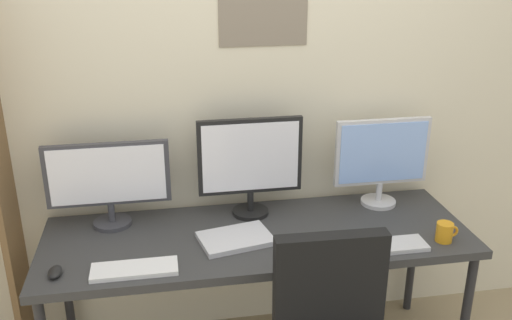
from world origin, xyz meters
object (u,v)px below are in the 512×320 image
(monitor_right, at_px, (382,157))
(computer_mouse, at_px, (55,272))
(laptop_closed, at_px, (236,239))
(monitor_left, at_px, (108,179))
(keyboard_right, at_px, (390,246))
(keyboard_left, at_px, (135,269))
(desk, at_px, (258,244))
(coffee_mug, at_px, (445,232))
(monitor_center, at_px, (250,162))

(monitor_right, bearing_deg, computer_mouse, -164.96)
(laptop_closed, bearing_deg, monitor_left, 143.00)
(keyboard_right, bearing_deg, keyboard_left, 180.00)
(computer_mouse, distance_m, laptop_closed, 0.78)
(desk, relative_size, laptop_closed, 6.21)
(coffee_mug, bearing_deg, laptop_closed, 170.10)
(keyboard_right, xyz_separation_m, laptop_closed, (-0.67, 0.18, 0.00))
(monitor_center, bearing_deg, monitor_left, -180.00)
(monitor_center, height_order, monitor_right, monitor_center)
(monitor_right, xyz_separation_m, keyboard_left, (-1.23, -0.44, -0.25))
(computer_mouse, bearing_deg, desk, 13.13)
(desk, distance_m, coffee_mug, 0.86)
(monitor_left, distance_m, laptop_closed, 0.66)
(monitor_center, distance_m, monitor_right, 0.67)
(keyboard_left, height_order, keyboard_right, same)
(monitor_left, relative_size, monitor_right, 1.18)
(desk, xyz_separation_m, monitor_center, (0.00, 0.21, 0.33))
(keyboard_right, distance_m, computer_mouse, 1.44)
(monitor_center, distance_m, coffee_mug, 0.96)
(monitor_right, xyz_separation_m, laptop_closed, (-0.79, -0.26, -0.24))
(keyboard_right, distance_m, laptop_closed, 0.70)
(keyboard_left, bearing_deg, monitor_right, 19.72)
(monitor_center, height_order, coffee_mug, monitor_center)
(monitor_left, bearing_deg, keyboard_right, -19.72)
(keyboard_left, relative_size, coffee_mug, 3.36)
(keyboard_left, bearing_deg, coffee_mug, 0.63)
(monitor_right, bearing_deg, monitor_left, 180.00)
(monitor_right, height_order, computer_mouse, monitor_right)
(desk, relative_size, keyboard_left, 5.58)
(keyboard_right, height_order, laptop_closed, laptop_closed)
(desk, distance_m, computer_mouse, 0.90)
(desk, height_order, monitor_center, monitor_center)
(laptop_closed, bearing_deg, monitor_right, 6.68)
(laptop_closed, bearing_deg, coffee_mug, -21.76)
(computer_mouse, relative_size, laptop_closed, 0.30)
(monitor_right, relative_size, laptop_closed, 1.52)
(monitor_left, xyz_separation_m, monitor_center, (0.67, 0.00, 0.04))
(desk, xyz_separation_m, monitor_right, (0.67, 0.21, 0.31))
(monitor_left, relative_size, keyboard_left, 1.61)
(monitor_right, distance_m, keyboard_left, 1.33)
(coffee_mug, bearing_deg, monitor_center, 152.60)
(computer_mouse, bearing_deg, coffee_mug, -0.33)
(monitor_left, height_order, laptop_closed, monitor_left)
(desk, xyz_separation_m, computer_mouse, (-0.88, -0.20, 0.07))
(keyboard_right, relative_size, computer_mouse, 3.36)
(monitor_center, xyz_separation_m, monitor_right, (0.67, -0.00, -0.02))
(keyboard_left, relative_size, laptop_closed, 1.11)
(computer_mouse, xyz_separation_m, laptop_closed, (0.77, 0.15, -0.00))
(computer_mouse, bearing_deg, monitor_left, 63.88)
(desk, bearing_deg, keyboard_left, -157.67)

